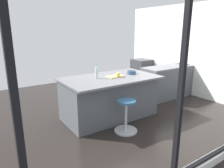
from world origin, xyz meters
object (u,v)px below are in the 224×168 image
apple_yellow (118,74)px  stool_by_window (126,117)px  fruit_bowl (131,72)px  kitchen_island (110,97)px  oven_range (142,71)px  water_bottle (96,73)px  cutting_board (115,76)px

apple_yellow → stool_by_window: bearing=67.2°
fruit_bowl → kitchen_island: bearing=-3.1°
oven_range → water_bottle: (2.90, 1.79, 0.60)m
oven_range → water_bottle: size_ratio=2.78×
water_bottle → stool_by_window: bearing=101.2°
kitchen_island → stool_by_window: size_ratio=3.23×
cutting_board → kitchen_island: bearing=-28.4°
oven_range → kitchen_island: bearing=35.1°
oven_range → fruit_bowl: 2.80m
cutting_board → fruit_bowl: 0.47m
kitchen_island → stool_by_window: (0.14, 0.77, -0.16)m
cutting_board → water_bottle: 0.44m
kitchen_island → cutting_board: bearing=151.6°
oven_range → fruit_bowl: fruit_bowl is taller
stool_by_window → fruit_bowl: (-0.72, -0.74, 0.65)m
apple_yellow → fruit_bowl: 0.46m
stool_by_window → water_bottle: size_ratio=2.03×
cutting_board → fruit_bowl: fruit_bowl is taller
stool_by_window → water_bottle: bearing=-78.8°
oven_range → cutting_board: size_ratio=2.41×
oven_range → kitchen_island: size_ratio=0.42×
oven_range → cutting_board: 3.17m
apple_yellow → fruit_bowl: bearing=-167.1°
cutting_board → apple_yellow: 0.09m
oven_range → stool_by_window: oven_range is taller
stool_by_window → cutting_board: (-0.25, -0.71, 0.63)m
kitchen_island → fruit_bowl: size_ratio=9.85×
stool_by_window → apple_yellow: (-0.27, -0.63, 0.68)m
kitchen_island → water_bottle: 0.65m
fruit_bowl → apple_yellow: bearing=12.9°
kitchen_island → fruit_bowl: (-0.58, 0.03, 0.49)m
oven_range → stool_by_window: bearing=43.5°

